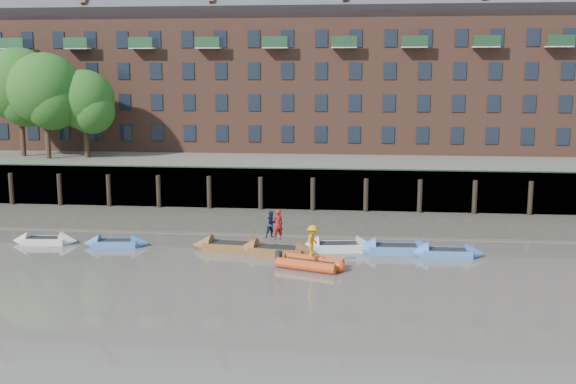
# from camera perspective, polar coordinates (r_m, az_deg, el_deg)

# --- Properties ---
(ground) EXTENTS (220.00, 220.00, 0.00)m
(ground) POSITION_cam_1_polar(r_m,az_deg,el_deg) (30.19, 3.14, -10.04)
(ground) COLOR #5F5951
(ground) RESTS_ON ground
(foreshore) EXTENTS (110.00, 8.00, 0.50)m
(foreshore) POSITION_cam_1_polar(r_m,az_deg,el_deg) (47.49, 4.21, -2.62)
(foreshore) COLOR #3D382F
(foreshore) RESTS_ON ground
(mud_band) EXTENTS (110.00, 1.60, 0.10)m
(mud_band) POSITION_cam_1_polar(r_m,az_deg,el_deg) (44.18, 4.07, -3.58)
(mud_band) COLOR #4C4336
(mud_band) RESTS_ON ground
(river_wall) EXTENTS (110.00, 1.23, 3.30)m
(river_wall) POSITION_cam_1_polar(r_m,az_deg,el_deg) (51.48, 4.38, 0.16)
(river_wall) COLOR #2D2A26
(river_wall) RESTS_ON ground
(bank_terrace) EXTENTS (110.00, 28.00, 3.20)m
(bank_terrace) POSITION_cam_1_polar(r_m,az_deg,el_deg) (64.94, 4.72, 2.20)
(bank_terrace) COLOR #5E594D
(bank_terrace) RESTS_ON ground
(apartment_terrace) EXTENTS (80.60, 15.56, 20.98)m
(apartment_terrace) POSITION_cam_1_polar(r_m,az_deg,el_deg) (65.40, 4.88, 12.11)
(apartment_terrace) COLOR brown
(apartment_terrace) RESTS_ON bank_terrace
(tree_cluster) EXTENTS (11.76, 7.74, 9.40)m
(tree_cluster) POSITION_cam_1_polar(r_m,az_deg,el_deg) (61.87, -20.08, 8.14)
(tree_cluster) COLOR #3A281C
(tree_cluster) RESTS_ON bank_terrace
(rowboat_0) EXTENTS (4.09, 1.44, 1.17)m
(rowboat_0) POSITION_cam_1_polar(r_m,az_deg,el_deg) (44.16, -19.89, -3.89)
(rowboat_0) COLOR silver
(rowboat_0) RESTS_ON ground
(rowboat_1) EXTENTS (4.09, 1.62, 1.15)m
(rowboat_1) POSITION_cam_1_polar(r_m,az_deg,el_deg) (42.22, -14.36, -4.22)
(rowboat_1) COLOR #4372C2
(rowboat_1) RESTS_ON ground
(rowboat_2) EXTENTS (4.92, 1.83, 1.40)m
(rowboat_2) POSITION_cam_1_polar(r_m,az_deg,el_deg) (40.12, -4.84, -4.62)
(rowboat_2) COLOR brown
(rowboat_2) RESTS_ON ground
(rowboat_3) EXTENTS (5.05, 2.04, 1.42)m
(rowboat_3) POSITION_cam_1_polar(r_m,az_deg,el_deg) (38.98, -0.94, -5.01)
(rowboat_3) COLOR brown
(rowboat_3) RESTS_ON ground
(rowboat_4) EXTENTS (4.78, 2.02, 1.34)m
(rowboat_4) POSITION_cam_1_polar(r_m,az_deg,el_deg) (40.06, 4.23, -4.65)
(rowboat_4) COLOR silver
(rowboat_4) RESTS_ON ground
(rowboat_5) EXTENTS (4.84, 1.59, 1.39)m
(rowboat_5) POSITION_cam_1_polar(r_m,az_deg,el_deg) (39.94, 9.10, -4.78)
(rowboat_5) COLOR #4372C2
(rowboat_5) RESTS_ON ground
(rowboat_6) EXTENTS (4.32, 1.30, 1.25)m
(rowboat_6) POSITION_cam_1_polar(r_m,az_deg,el_deg) (39.74, 13.28, -5.04)
(rowboat_6) COLOR #4372C2
(rowboat_6) RESTS_ON ground
(rib_tender) EXTENTS (3.79, 2.73, 0.64)m
(rib_tender) POSITION_cam_1_polar(r_m,az_deg,el_deg) (36.43, 2.09, -6.04)
(rib_tender) COLOR #D64417
(rib_tender) RESTS_ON ground
(person_rower_a) EXTENTS (0.77, 0.68, 1.76)m
(person_rower_a) POSITION_cam_1_polar(r_m,az_deg,el_deg) (38.51, -0.88, -2.77)
(person_rower_a) COLOR maroon
(person_rower_a) RESTS_ON rowboat_3
(person_rower_b) EXTENTS (0.97, 0.92, 1.58)m
(person_rower_b) POSITION_cam_1_polar(r_m,az_deg,el_deg) (38.91, -1.40, -2.77)
(person_rower_b) COLOR #19233F
(person_rower_b) RESTS_ON rowboat_3
(person_rib_crew) EXTENTS (0.90, 1.26, 1.77)m
(person_rib_crew) POSITION_cam_1_polar(r_m,az_deg,el_deg) (36.16, 2.11, -4.19)
(person_rib_crew) COLOR orange
(person_rib_crew) RESTS_ON rib_tender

